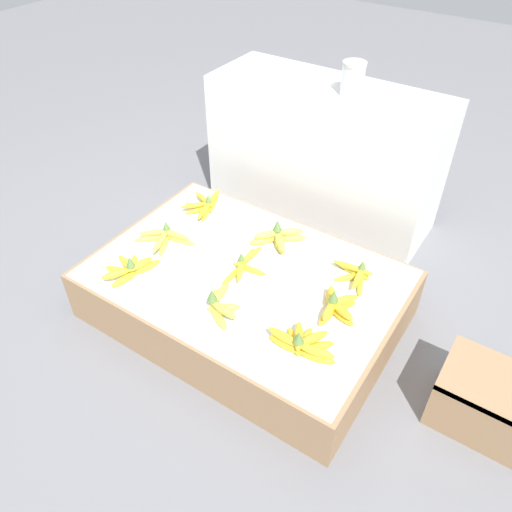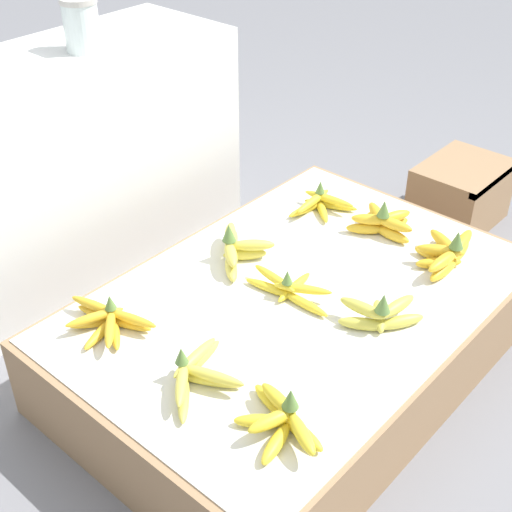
% 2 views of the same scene
% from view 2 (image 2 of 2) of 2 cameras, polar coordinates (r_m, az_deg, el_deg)
% --- Properties ---
extents(ground_plane, '(10.00, 10.00, 0.00)m').
position_cam_2_polar(ground_plane, '(2.00, 3.15, -8.54)').
color(ground_plane, slate).
extents(display_platform, '(1.22, 0.84, 0.24)m').
position_cam_2_polar(display_platform, '(1.92, 3.26, -5.95)').
color(display_platform, '#997551').
rests_on(display_platform, ground_plane).
extents(back_vendor_table, '(1.14, 0.42, 0.69)m').
position_cam_2_polar(back_vendor_table, '(2.27, -15.28, 6.68)').
color(back_vendor_table, white).
rests_on(back_vendor_table, ground_plane).
extents(wooden_crate, '(0.33, 0.25, 0.23)m').
position_cam_2_polar(wooden_crate, '(2.63, 16.01, 4.82)').
color(wooden_crate, '#997551').
rests_on(wooden_crate, ground_plane).
extents(banana_bunch_front_left, '(0.17, 0.24, 0.11)m').
position_cam_2_polar(banana_bunch_front_left, '(1.48, 2.02, -12.97)').
color(banana_bunch_front_left, yellow).
rests_on(banana_bunch_front_left, display_platform).
extents(banana_bunch_front_midleft, '(0.19, 0.19, 0.11)m').
position_cam_2_polar(banana_bunch_front_midleft, '(1.75, 9.95, -4.60)').
color(banana_bunch_front_midleft, gold).
rests_on(banana_bunch_front_midleft, display_platform).
extents(banana_bunch_front_midright, '(0.25, 0.14, 0.11)m').
position_cam_2_polar(banana_bunch_front_midright, '(2.01, 15.00, 0.26)').
color(banana_bunch_front_midright, gold).
rests_on(banana_bunch_front_midright, display_platform).
extents(banana_bunch_middle_left, '(0.25, 0.18, 0.09)m').
position_cam_2_polar(banana_bunch_middle_left, '(1.59, -4.83, -9.35)').
color(banana_bunch_middle_left, '#DBCC4C').
rests_on(banana_bunch_middle_left, display_platform).
extents(banana_bunch_middle_midleft, '(0.15, 0.26, 0.09)m').
position_cam_2_polar(banana_bunch_middle_midleft, '(1.82, 2.66, -2.59)').
color(banana_bunch_middle_midleft, yellow).
rests_on(banana_bunch_middle_midleft, display_platform).
extents(banana_bunch_middle_midright, '(0.17, 0.19, 0.11)m').
position_cam_2_polar(banana_bunch_middle_midright, '(2.10, 10.10, 2.71)').
color(banana_bunch_middle_midright, gold).
rests_on(banana_bunch_middle_midright, display_platform).
extents(banana_bunch_back_left, '(0.16, 0.25, 0.09)m').
position_cam_2_polar(banana_bunch_back_left, '(1.76, -11.76, -5.06)').
color(banana_bunch_back_left, gold).
rests_on(banana_bunch_back_left, display_platform).
extents(banana_bunch_back_midleft, '(0.21, 0.19, 0.11)m').
position_cam_2_polar(banana_bunch_back_midleft, '(1.95, -1.59, 0.65)').
color(banana_bunch_back_midleft, '#DBCC4C').
rests_on(banana_bunch_back_midleft, display_platform).
extents(banana_bunch_back_midright, '(0.18, 0.17, 0.09)m').
position_cam_2_polar(banana_bunch_back_midright, '(2.19, 5.20, 4.25)').
color(banana_bunch_back_midright, yellow).
rests_on(banana_bunch_back_midright, display_platform).
extents(glass_jar, '(0.11, 0.11, 0.15)m').
position_cam_2_polar(glass_jar, '(2.15, -13.81, 17.56)').
color(glass_jar, silver).
rests_on(glass_jar, back_vendor_table).
extents(foam_tray_white, '(0.23, 0.22, 0.02)m').
position_cam_2_polar(foam_tray_white, '(2.04, -19.45, 13.76)').
color(foam_tray_white, white).
rests_on(foam_tray_white, back_vendor_table).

